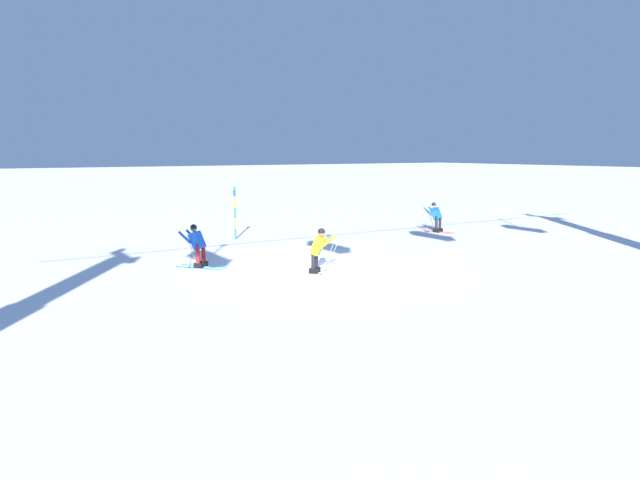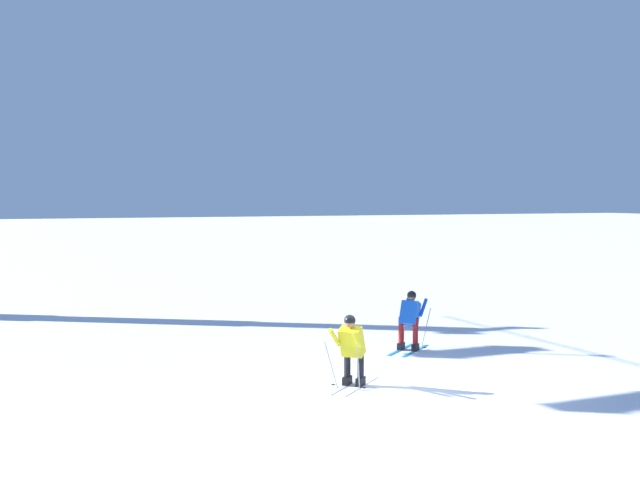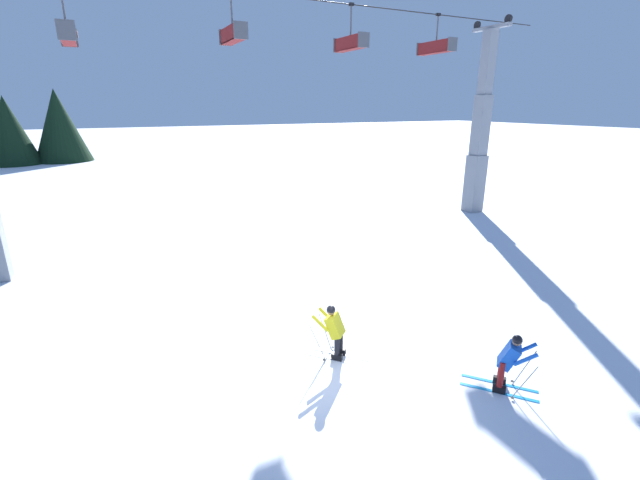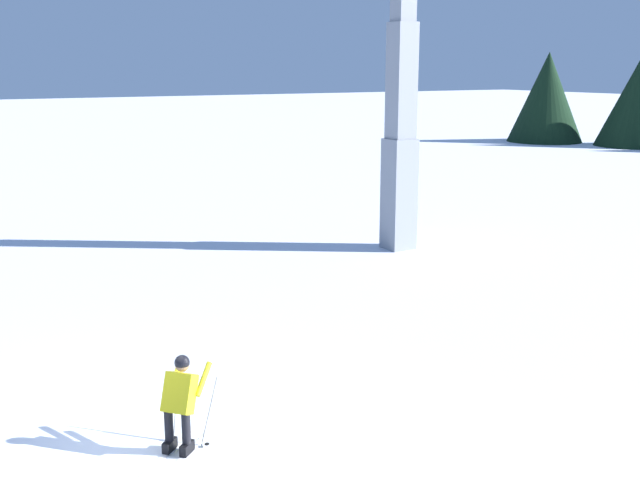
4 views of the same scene
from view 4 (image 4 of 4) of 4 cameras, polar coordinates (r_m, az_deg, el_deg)
The scene contains 3 objects.
ground_plane at distance 12.05m, azimuth -15.08°, elevation -14.64°, with size 260.00×260.00×0.00m, color white.
skier_carving_main at distance 11.37m, azimuth -10.50°, elevation -11.66°, with size 1.47×1.58×1.53m.
lift_tower_near at distance 22.91m, azimuth 6.14°, elevation 10.16°, with size 0.83×2.52×10.69m.
Camera 4 is at (10.43, -2.51, 5.49)m, focal length 42.43 mm.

